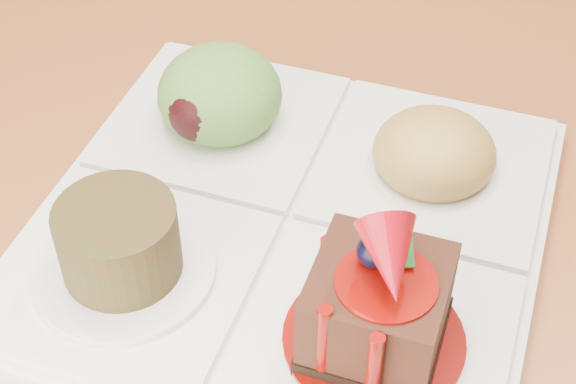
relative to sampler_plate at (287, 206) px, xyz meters
The scene contains 2 objects.
ground 1.06m from the sampler_plate, 104.12° to the left, with size 6.00×6.00×0.00m, color #502D16.
sampler_plate is the anchor object (origin of this frame).
Camera 1 is at (0.36, -0.99, 1.10)m, focal length 55.00 mm.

